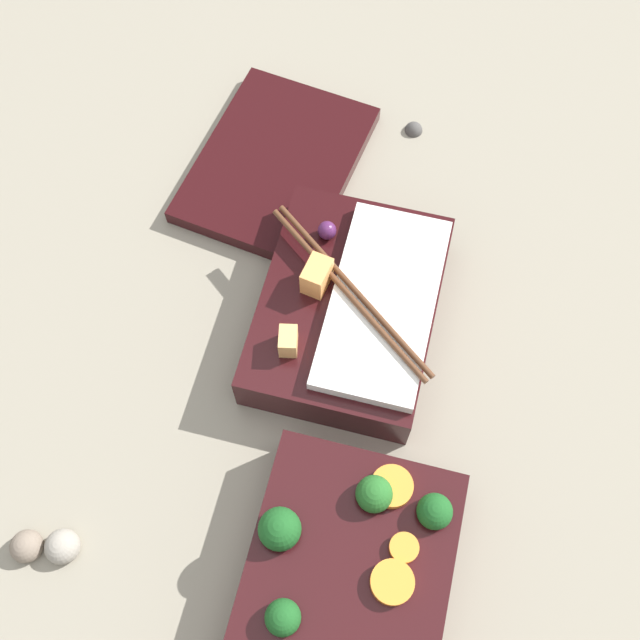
{
  "coord_description": "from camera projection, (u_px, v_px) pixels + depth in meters",
  "views": [
    {
      "loc": [
        -0.18,
        -0.02,
        0.63
      ],
      "look_at": [
        0.09,
        0.05,
        0.05
      ],
      "focal_mm": 42.0,
      "sensor_mm": 36.0,
      "label": 1
    }
  ],
  "objects": [
    {
      "name": "ground_plane",
      "position": [
        351.0,
        442.0,
        0.64
      ],
      "size": [
        3.0,
        3.0,
        0.0
      ],
      "primitive_type": "plane",
      "color": "gray"
    },
    {
      "name": "bento_tray_vegetable",
      "position": [
        345.0,
        586.0,
        0.57
      ],
      "size": [
        0.21,
        0.15,
        0.07
      ],
      "color": "black",
      "rests_on": "ground_plane"
    },
    {
      "name": "bento_tray_rice",
      "position": [
        352.0,
        308.0,
        0.67
      ],
      "size": [
        0.21,
        0.17,
        0.08
      ],
      "color": "black",
      "rests_on": "ground_plane"
    },
    {
      "name": "bento_lid",
      "position": [
        277.0,
        164.0,
        0.76
      ],
      "size": [
        0.22,
        0.18,
        0.02
      ],
      "primitive_type": "cube",
      "rotation": [
        0.0,
        0.0,
        -0.14
      ],
      "color": "black",
      "rests_on": "ground_plane"
    },
    {
      "name": "pebble_0",
      "position": [
        414.0,
        128.0,
        0.79
      ],
      "size": [
        0.02,
        0.02,
        0.02
      ],
      "primitive_type": "sphere",
      "color": "#474442",
      "rests_on": "ground_plane"
    },
    {
      "name": "pebble_1",
      "position": [
        27.0,
        546.0,
        0.6
      ],
      "size": [
        0.03,
        0.03,
        0.03
      ],
      "primitive_type": "sphere",
      "color": "#7A6B5B",
      "rests_on": "ground_plane"
    },
    {
      "name": "pebble_2",
      "position": [
        62.0,
        546.0,
        0.6
      ],
      "size": [
        0.03,
        0.03,
        0.03
      ],
      "primitive_type": "sphere",
      "color": "gray",
      "rests_on": "ground_plane"
    }
  ]
}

